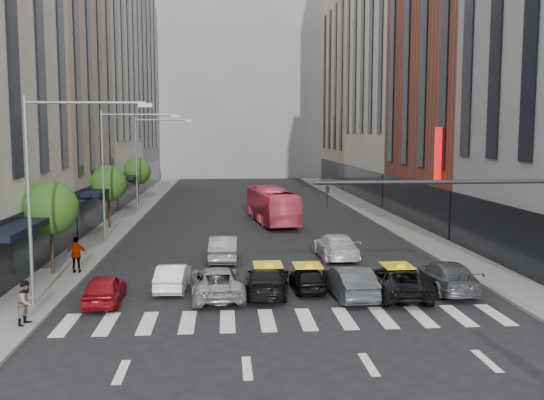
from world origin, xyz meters
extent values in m
plane|color=black|center=(0.00, 0.00, 0.00)|extent=(160.00, 160.00, 0.00)
cube|color=slate|center=(-11.50, 30.00, 0.07)|extent=(3.00, 96.00, 0.15)
cube|color=slate|center=(11.50, 30.00, 0.07)|extent=(3.00, 96.00, 0.15)
cube|color=tan|center=(-17.00, 28.00, 12.00)|extent=(8.00, 16.00, 24.00)
cube|color=beige|center=(-17.00, 46.00, 18.00)|extent=(8.00, 20.00, 36.00)
cube|color=gray|center=(-17.00, 65.00, 15.00)|extent=(8.00, 18.00, 30.00)
cube|color=brown|center=(17.00, 27.00, 13.00)|extent=(8.00, 18.00, 26.00)
cube|color=beige|center=(17.00, 46.00, 20.00)|extent=(8.00, 20.00, 40.00)
cube|color=tan|center=(17.00, 65.00, 14.00)|extent=(8.00, 18.00, 28.00)
cube|color=gray|center=(0.00, 85.00, 18.00)|extent=(30.00, 10.00, 36.00)
cylinder|color=black|center=(-11.80, 10.00, 1.72)|extent=(0.18, 0.18, 3.15)
sphere|color=#1E4212|center=(-11.80, 10.00, 3.66)|extent=(2.88, 2.88, 2.88)
cylinder|color=black|center=(-11.80, 26.00, 1.72)|extent=(0.18, 0.18, 3.15)
sphere|color=#1E4212|center=(-11.80, 26.00, 3.66)|extent=(2.88, 2.88, 2.88)
cylinder|color=black|center=(-11.80, 42.00, 1.72)|extent=(0.18, 0.18, 3.15)
sphere|color=#1E4212|center=(-11.80, 42.00, 3.66)|extent=(2.88, 2.88, 2.88)
cylinder|color=gray|center=(-11.00, 4.00, 4.65)|extent=(0.16, 0.16, 9.00)
cylinder|color=gray|center=(-8.50, 4.00, 8.85)|extent=(5.00, 0.12, 0.12)
cube|color=gray|center=(-6.00, 4.00, 8.75)|extent=(0.60, 0.25, 0.18)
cylinder|color=gray|center=(-11.00, 20.00, 4.65)|extent=(0.16, 0.16, 9.00)
cylinder|color=gray|center=(-8.50, 20.00, 8.85)|extent=(5.00, 0.12, 0.12)
cube|color=gray|center=(-6.00, 20.00, 8.75)|extent=(0.60, 0.25, 0.18)
cylinder|color=gray|center=(-11.00, 36.00, 4.65)|extent=(0.16, 0.16, 9.00)
cylinder|color=gray|center=(-8.50, 36.00, 8.85)|extent=(5.00, 0.12, 0.12)
cube|color=gray|center=(-6.00, 36.00, 8.75)|extent=(0.60, 0.25, 0.18)
cylinder|color=black|center=(5.50, -1.00, 5.80)|extent=(10.00, 0.16, 0.16)
imported|color=black|center=(1.00, -1.00, 5.30)|extent=(0.13, 0.16, 0.80)
cube|color=red|center=(12.60, 20.00, 6.00)|extent=(0.30, 0.70, 4.00)
imported|color=maroon|center=(-8.05, 4.49, 0.67)|extent=(1.70, 3.98, 1.34)
imported|color=white|center=(-5.20, 6.68, 0.64)|extent=(1.59, 3.98, 1.29)
imported|color=#95969A|center=(-3.09, 5.20, 0.71)|extent=(2.74, 5.27, 1.42)
imported|color=black|center=(-0.68, 5.48, 0.70)|extent=(2.52, 5.05, 1.41)
imported|color=black|center=(1.28, 6.01, 0.61)|extent=(1.57, 3.64, 1.22)
imported|color=#373A3E|center=(3.05, 4.67, 0.75)|extent=(1.92, 4.68, 1.51)
imported|color=black|center=(5.28, 4.69, 0.72)|extent=(2.53, 5.22, 1.43)
imported|color=#43474C|center=(7.91, 5.40, 0.73)|extent=(2.10, 5.05, 1.46)
imported|color=gray|center=(-2.75, 13.17, 0.77)|extent=(1.78, 4.71, 1.53)
imported|color=silver|center=(4.03, 13.47, 0.75)|extent=(2.31, 5.27, 1.51)
imported|color=#EA4568|center=(1.34, 28.35, 1.50)|extent=(3.87, 11.04, 3.01)
imported|color=gray|center=(-10.40, 1.28, 1.02)|extent=(0.88, 1.00, 1.74)
imported|color=gray|center=(-10.59, 10.17, 1.11)|extent=(1.16, 0.56, 1.93)
camera|label=1|loc=(-2.68, -22.36, 7.54)|focal=40.00mm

